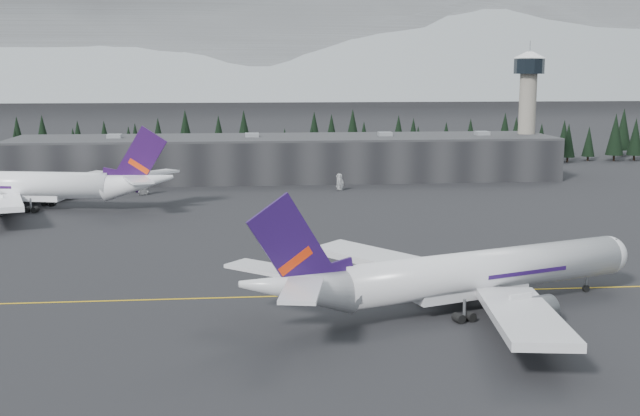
{
  "coord_description": "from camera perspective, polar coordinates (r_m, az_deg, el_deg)",
  "views": [
    {
      "loc": [
        -13.1,
        -113.49,
        32.13
      ],
      "look_at": [
        0.0,
        20.0,
        9.0
      ],
      "focal_mm": 45.0,
      "sensor_mm": 36.0,
      "label": 1
    }
  ],
  "objects": [
    {
      "name": "jet_parked",
      "position": [
        198.42,
        -19.72,
        1.51
      ],
      "size": [
        66.28,
        60.61,
        19.68
      ],
      "rotation": [
        0.0,
        0.0,
        2.94
      ],
      "color": "white",
      "rests_on": "ground"
    },
    {
      "name": "terminal",
      "position": [
        240.24,
        -2.45,
        3.6
      ],
      "size": [
        160.0,
        30.0,
        12.6
      ],
      "color": "black",
      "rests_on": "ground"
    },
    {
      "name": "treeline",
      "position": [
        276.9,
        -2.88,
        4.67
      ],
      "size": [
        360.0,
        20.0,
        15.0
      ],
      "primitive_type": "cube",
      "color": "black",
      "rests_on": "ground"
    },
    {
      "name": "jet_main",
      "position": [
        108.95,
        9.54,
        -4.76
      ],
      "size": [
        58.9,
        52.87,
        17.85
      ],
      "rotation": [
        0.0,
        0.0,
        0.34
      ],
      "color": "silver",
      "rests_on": "ground"
    },
    {
      "name": "gse_vehicle_b",
      "position": [
        216.58,
        1.46,
        1.46
      ],
      "size": [
        4.98,
        3.67,
        1.58
      ],
      "primitive_type": "imported",
      "rotation": [
        0.0,
        0.0,
        -1.13
      ],
      "color": "silver",
      "rests_on": "ground"
    },
    {
      "name": "control_tower",
      "position": [
        257.2,
        14.56,
        7.53
      ],
      "size": [
        10.0,
        10.0,
        37.7
      ],
      "color": "gray",
      "rests_on": "ground"
    },
    {
      "name": "ground",
      "position": [
        118.67,
        0.95,
        -5.93
      ],
      "size": [
        1400.0,
        1400.0,
        0.0
      ],
      "primitive_type": "plane",
      "color": "black",
      "rests_on": "ground"
    },
    {
      "name": "gse_vehicle_a",
      "position": [
        213.85,
        -12.45,
        1.12
      ],
      "size": [
        3.13,
        5.78,
        1.54
      ],
      "primitive_type": "imported",
      "rotation": [
        0.0,
        0.0,
        0.11
      ],
      "color": "silver",
      "rests_on": "ground"
    },
    {
      "name": "mountain_ridge",
      "position": [
        1114.03,
        -4.98,
        8.1
      ],
      "size": [
        4400.0,
        900.0,
        420.0
      ],
      "primitive_type": null,
      "color": "white",
      "rests_on": "ground"
    },
    {
      "name": "taxiline",
      "position": [
        116.76,
        1.06,
        -6.19
      ],
      "size": [
        400.0,
        0.4,
        0.02
      ],
      "primitive_type": "cube",
      "color": "gold",
      "rests_on": "ground"
    }
  ]
}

